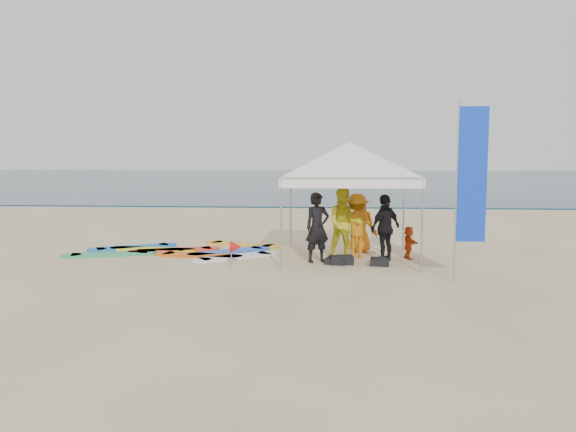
{
  "coord_description": "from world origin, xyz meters",
  "views": [
    {
      "loc": [
        1.73,
        -11.4,
        2.66
      ],
      "look_at": [
        0.68,
        2.6,
        1.2
      ],
      "focal_mm": 35.0,
      "sensor_mm": 36.0,
      "label": 1
    }
  ],
  "objects_px": {
    "feather_flag": "(471,177)",
    "surfboard_spread": "(184,251)",
    "person_black_b": "(385,228)",
    "person_orange_a": "(357,226)",
    "person_seated": "(409,242)",
    "person_yellow": "(344,224)",
    "person_orange_b": "(360,224)",
    "canopy_tent": "(349,142)",
    "person_black_a": "(317,228)",
    "marker_pennant": "(236,247)"
  },
  "relations": [
    {
      "from": "feather_flag",
      "to": "surfboard_spread",
      "type": "distance_m",
      "value": 8.1
    },
    {
      "from": "person_black_b",
      "to": "surfboard_spread",
      "type": "xyz_separation_m",
      "value": [
        -5.53,
        0.92,
        -0.83
      ]
    },
    {
      "from": "person_black_b",
      "to": "surfboard_spread",
      "type": "distance_m",
      "value": 5.67
    },
    {
      "from": "person_orange_a",
      "to": "person_seated",
      "type": "height_order",
      "value": "person_orange_a"
    },
    {
      "from": "person_seated",
      "to": "person_yellow",
      "type": "bearing_deg",
      "value": 87.06
    },
    {
      "from": "person_orange_a",
      "to": "person_orange_b",
      "type": "distance_m",
      "value": 0.81
    },
    {
      "from": "person_yellow",
      "to": "person_orange_b",
      "type": "height_order",
      "value": "person_yellow"
    },
    {
      "from": "canopy_tent",
      "to": "feather_flag",
      "type": "relative_size",
      "value": 1.21
    },
    {
      "from": "person_black_a",
      "to": "surfboard_spread",
      "type": "relative_size",
      "value": 0.33
    },
    {
      "from": "person_orange_a",
      "to": "surfboard_spread",
      "type": "height_order",
      "value": "person_orange_a"
    },
    {
      "from": "marker_pennant",
      "to": "surfboard_spread",
      "type": "height_order",
      "value": "marker_pennant"
    },
    {
      "from": "person_black_b",
      "to": "canopy_tent",
      "type": "bearing_deg",
      "value": -60.14
    },
    {
      "from": "person_black_b",
      "to": "surfboard_spread",
      "type": "relative_size",
      "value": 0.32
    },
    {
      "from": "person_orange_a",
      "to": "canopy_tent",
      "type": "bearing_deg",
      "value": 44.29
    },
    {
      "from": "canopy_tent",
      "to": "person_black_b",
      "type": "bearing_deg",
      "value": -16.79
    },
    {
      "from": "person_black_b",
      "to": "canopy_tent",
      "type": "height_order",
      "value": "canopy_tent"
    },
    {
      "from": "person_orange_b",
      "to": "feather_flag",
      "type": "bearing_deg",
      "value": 116.15
    },
    {
      "from": "person_black_a",
      "to": "person_orange_a",
      "type": "height_order",
      "value": "person_black_a"
    },
    {
      "from": "person_orange_a",
      "to": "surfboard_spread",
      "type": "bearing_deg",
      "value": -5.9
    },
    {
      "from": "feather_flag",
      "to": "person_yellow",
      "type": "bearing_deg",
      "value": 135.79
    },
    {
      "from": "feather_flag",
      "to": "marker_pennant",
      "type": "relative_size",
      "value": 6.02
    },
    {
      "from": "person_yellow",
      "to": "person_orange_b",
      "type": "bearing_deg",
      "value": 63.4
    },
    {
      "from": "marker_pennant",
      "to": "person_orange_a",
      "type": "bearing_deg",
      "value": 27.87
    },
    {
      "from": "person_seated",
      "to": "marker_pennant",
      "type": "relative_size",
      "value": 1.36
    },
    {
      "from": "person_black_b",
      "to": "person_black_a",
      "type": "bearing_deg",
      "value": -34.11
    },
    {
      "from": "person_yellow",
      "to": "feather_flag",
      "type": "bearing_deg",
      "value": -48.51
    },
    {
      "from": "canopy_tent",
      "to": "person_orange_a",
      "type": "bearing_deg",
      "value": 45.28
    },
    {
      "from": "person_seated",
      "to": "person_black_a",
      "type": "bearing_deg",
      "value": 95.33
    },
    {
      "from": "feather_flag",
      "to": "person_black_b",
      "type": "bearing_deg",
      "value": 123.16
    },
    {
      "from": "person_black_a",
      "to": "marker_pennant",
      "type": "relative_size",
      "value": 2.8
    },
    {
      "from": "person_orange_a",
      "to": "marker_pennant",
      "type": "bearing_deg",
      "value": 26.89
    },
    {
      "from": "person_black_a",
      "to": "person_black_b",
      "type": "distance_m",
      "value": 1.76
    },
    {
      "from": "canopy_tent",
      "to": "surfboard_spread",
      "type": "bearing_deg",
      "value": 172.04
    },
    {
      "from": "person_seated",
      "to": "person_black_b",
      "type": "bearing_deg",
      "value": 109.77
    },
    {
      "from": "person_black_b",
      "to": "person_seated",
      "type": "relative_size",
      "value": 2.0
    },
    {
      "from": "person_black_a",
      "to": "person_black_b",
      "type": "bearing_deg",
      "value": -16.78
    },
    {
      "from": "person_yellow",
      "to": "person_black_b",
      "type": "xyz_separation_m",
      "value": [
        1.05,
        -0.16,
        -0.07
      ]
    },
    {
      "from": "person_black_b",
      "to": "person_seated",
      "type": "distance_m",
      "value": 0.87
    },
    {
      "from": "person_black_b",
      "to": "marker_pennant",
      "type": "relative_size",
      "value": 2.72
    },
    {
      "from": "person_orange_a",
      "to": "marker_pennant",
      "type": "height_order",
      "value": "person_orange_a"
    },
    {
      "from": "person_black_a",
      "to": "person_orange_a",
      "type": "distance_m",
      "value": 1.3
    },
    {
      "from": "person_black_a",
      "to": "person_orange_a",
      "type": "bearing_deg",
      "value": 11.47
    },
    {
      "from": "person_yellow",
      "to": "person_orange_a",
      "type": "distance_m",
      "value": 0.49
    },
    {
      "from": "person_yellow",
      "to": "marker_pennant",
      "type": "bearing_deg",
      "value": -159.29
    },
    {
      "from": "person_black_a",
      "to": "person_black_b",
      "type": "relative_size",
      "value": 1.03
    },
    {
      "from": "person_orange_b",
      "to": "person_seated",
      "type": "bearing_deg",
      "value": 139.03
    },
    {
      "from": "person_orange_b",
      "to": "marker_pennant",
      "type": "xyz_separation_m",
      "value": [
        -3.13,
        -2.39,
        -0.31
      ]
    },
    {
      "from": "person_yellow",
      "to": "surfboard_spread",
      "type": "xyz_separation_m",
      "value": [
        -4.48,
        0.76,
        -0.9
      ]
    },
    {
      "from": "person_orange_a",
      "to": "marker_pennant",
      "type": "distance_m",
      "value": 3.41
    },
    {
      "from": "person_orange_a",
      "to": "person_orange_b",
      "type": "relative_size",
      "value": 1.06
    }
  ]
}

